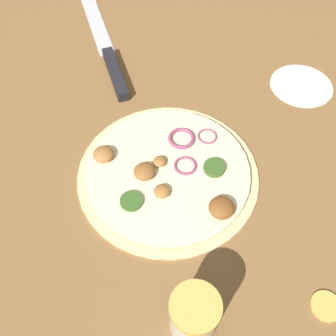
{
  "coord_description": "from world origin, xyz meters",
  "views": [
    {
      "loc": [
        -0.11,
        0.31,
        0.49
      ],
      "look_at": [
        0.0,
        0.0,
        0.02
      ],
      "focal_mm": 42.0,
      "sensor_mm": 36.0,
      "label": 1
    }
  ],
  "objects_px": {
    "pizza": "(168,173)",
    "spice_jar": "(194,315)",
    "loose_cap": "(327,306)",
    "knife": "(110,60)"
  },
  "relations": [
    {
      "from": "pizza",
      "to": "knife",
      "type": "bearing_deg",
      "value": -47.29
    },
    {
      "from": "knife",
      "to": "loose_cap",
      "type": "relative_size",
      "value": 7.19
    },
    {
      "from": "pizza",
      "to": "spice_jar",
      "type": "height_order",
      "value": "spice_jar"
    },
    {
      "from": "knife",
      "to": "pizza",
      "type": "bearing_deg",
      "value": -174.86
    },
    {
      "from": "spice_jar",
      "to": "loose_cap",
      "type": "xyz_separation_m",
      "value": [
        -0.15,
        -0.08,
        -0.04
      ]
    },
    {
      "from": "pizza",
      "to": "spice_jar",
      "type": "bearing_deg",
      "value": 117.26
    },
    {
      "from": "pizza",
      "to": "loose_cap",
      "type": "distance_m",
      "value": 0.27
    },
    {
      "from": "knife",
      "to": "loose_cap",
      "type": "xyz_separation_m",
      "value": [
        -0.44,
        0.32,
        -0.0
      ]
    },
    {
      "from": "spice_jar",
      "to": "loose_cap",
      "type": "distance_m",
      "value": 0.17
    },
    {
      "from": "knife",
      "to": "spice_jar",
      "type": "distance_m",
      "value": 0.49
    }
  ]
}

